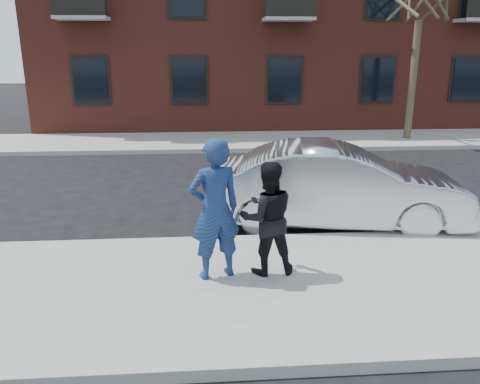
{
  "coord_description": "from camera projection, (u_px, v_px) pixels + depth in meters",
  "views": [
    {
      "loc": [
        -3.11,
        -6.01,
        3.21
      ],
      "look_at": [
        -2.63,
        0.4,
        1.3
      ],
      "focal_mm": 35.0,
      "sensor_mm": 36.0,
      "label": 1
    }
  ],
  "objects": [
    {
      "name": "ground",
      "position": [
        420.0,
        280.0,
        6.88
      ],
      "size": [
        100.0,
        100.0,
        0.0
      ],
      "primitive_type": "plane",
      "color": "black",
      "rests_on": "ground"
    },
    {
      "name": "near_sidewalk",
      "position": [
        428.0,
        284.0,
        6.62
      ],
      "size": [
        50.0,
        3.5,
        0.15
      ],
      "primitive_type": "cube",
      "color": "gray",
      "rests_on": "ground"
    },
    {
      "name": "near_curb",
      "position": [
        382.0,
        236.0,
        8.34
      ],
      "size": [
        50.0,
        0.1,
        0.15
      ],
      "primitive_type": "cube",
      "color": "#999691",
      "rests_on": "ground"
    },
    {
      "name": "far_sidewalk",
      "position": [
        288.0,
        140.0,
        17.62
      ],
      "size": [
        50.0,
        3.5,
        0.15
      ],
      "primitive_type": "cube",
      "color": "gray",
      "rests_on": "ground"
    },
    {
      "name": "far_curb",
      "position": [
        297.0,
        150.0,
        15.9
      ],
      "size": [
        50.0,
        0.1,
        0.15
      ],
      "primitive_type": "cube",
      "color": "#999691",
      "rests_on": "ground"
    },
    {
      "name": "silver_sedan",
      "position": [
        338.0,
        186.0,
        8.89
      ],
      "size": [
        5.0,
        2.4,
        1.58
      ],
      "primitive_type": "imported",
      "rotation": [
        0.0,
        0.0,
        1.41
      ],
      "color": "#B7BABF",
      "rests_on": "ground"
    },
    {
      "name": "man_hoodie",
      "position": [
        215.0,
        210.0,
        6.42
      ],
      "size": [
        0.84,
        0.69,
        2.0
      ],
      "rotation": [
        0.0,
        0.0,
        3.47
      ],
      "color": "navy",
      "rests_on": "near_sidewalk"
    },
    {
      "name": "man_peacoat",
      "position": [
        267.0,
        218.0,
        6.61
      ],
      "size": [
        0.85,
        0.69,
        1.65
      ],
      "rotation": [
        0.0,
        0.0,
        3.23
      ],
      "color": "black",
      "rests_on": "near_sidewalk"
    }
  ]
}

